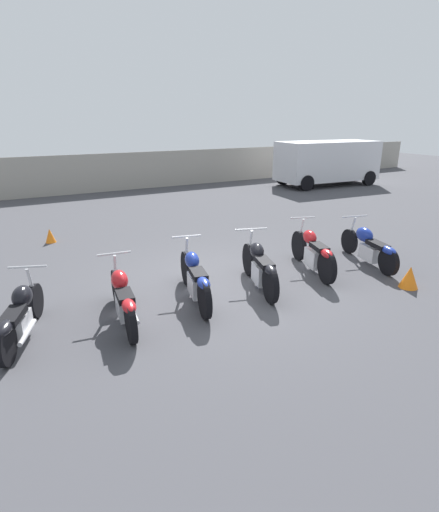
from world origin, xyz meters
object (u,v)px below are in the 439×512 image
motorcycle_slot_4 (313,252)px  parked_van (327,161)px  motorcycle_slot_0 (20,315)px  motorcycle_slot_2 (195,278)px  motorcycle_slot_3 (260,267)px  traffic_cone_far (410,277)px  traffic_cone_near (50,236)px  motorcycle_slot_5 (369,246)px  motorcycle_slot_1 (123,298)px

motorcycle_slot_4 → parked_van: parked_van is taller
motorcycle_slot_0 → motorcycle_slot_2: (2.85, -0.01, 0.03)m
motorcycle_slot_3 → traffic_cone_far: motorcycle_slot_3 is taller
motorcycle_slot_0 → motorcycle_slot_4: size_ratio=0.90×
motorcycle_slot_2 → parked_van: parked_van is taller
motorcycle_slot_0 → traffic_cone_near: size_ratio=4.95×
motorcycle_slot_4 → motorcycle_slot_5: 1.45m
motorcycle_slot_3 → motorcycle_slot_4: motorcycle_slot_4 is taller
traffic_cone_near → traffic_cone_far: traffic_cone_far is taller
motorcycle_slot_2 → motorcycle_slot_4: bearing=14.6°
motorcycle_slot_0 → motorcycle_slot_3: bearing=18.8°
motorcycle_slot_3 → motorcycle_slot_5: 2.94m
motorcycle_slot_0 → motorcycle_slot_4: 5.68m
motorcycle_slot_5 → traffic_cone_far: bearing=-90.3°
motorcycle_slot_3 → traffic_cone_near: motorcycle_slot_3 is taller
parked_van → traffic_cone_near: (-13.09, -3.70, -0.97)m
motorcycle_slot_5 → traffic_cone_far: size_ratio=4.77×
motorcycle_slot_5 → parked_van: (6.96, 8.90, 0.75)m
motorcycle_slot_1 → motorcycle_slot_0: bearing=179.2°
motorcycle_slot_0 → parked_van: (14.07, 8.75, 0.76)m
motorcycle_slot_0 → parked_van: parked_van is taller
traffic_cone_far → motorcycle_slot_3: bearing=151.8°
motorcycle_slot_0 → traffic_cone_far: bearing=7.8°
motorcycle_slot_0 → motorcycle_slot_2: size_ratio=0.88×
motorcycle_slot_5 → traffic_cone_near: 8.04m
motorcycle_slot_1 → traffic_cone_near: bearing=102.0°
motorcycle_slot_1 → motorcycle_slot_4: (4.20, 0.29, 0.02)m
traffic_cone_far → motorcycle_slot_5: bearing=75.0°
motorcycle_slot_4 → traffic_cone_near: bearing=150.5°
motorcycle_slot_3 → motorcycle_slot_1: bearing=-161.8°
motorcycle_slot_2 → motorcycle_slot_3: (1.32, -0.10, 0.01)m
motorcycle_slot_1 → motorcycle_slot_3: bearing=8.4°
motorcycle_slot_1 → motorcycle_slot_4: motorcycle_slot_4 is taller
motorcycle_slot_3 → traffic_cone_near: bearing=138.1°
motorcycle_slot_2 → traffic_cone_near: bearing=122.8°
motorcycle_slot_1 → traffic_cone_far: bearing=-7.2°
motorcycle_slot_2 → motorcycle_slot_3: bearing=8.2°
motorcycle_slot_3 → traffic_cone_near: size_ratio=5.26×
motorcycle_slot_1 → traffic_cone_near: 5.28m
traffic_cone_far → motorcycle_slot_2: bearing=159.2°
motorcycle_slot_5 → motorcycle_slot_3: bearing=-166.1°
motorcycle_slot_4 → motorcycle_slot_2: bearing=-160.8°
motorcycle_slot_4 → traffic_cone_far: 1.92m
motorcycle_slot_2 → motorcycle_slot_4: (2.83, 0.10, 0.00)m
traffic_cone_near → traffic_cone_far: bearing=-48.6°
motorcycle_slot_5 → traffic_cone_near: (-6.13, 5.20, -0.23)m
parked_van → motorcycle_slot_5: bearing=-33.8°
motorcycle_slot_3 → motorcycle_slot_4: 1.52m
motorcycle_slot_0 → traffic_cone_near: motorcycle_slot_0 is taller
motorcycle_slot_0 → motorcycle_slot_4: motorcycle_slot_4 is taller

